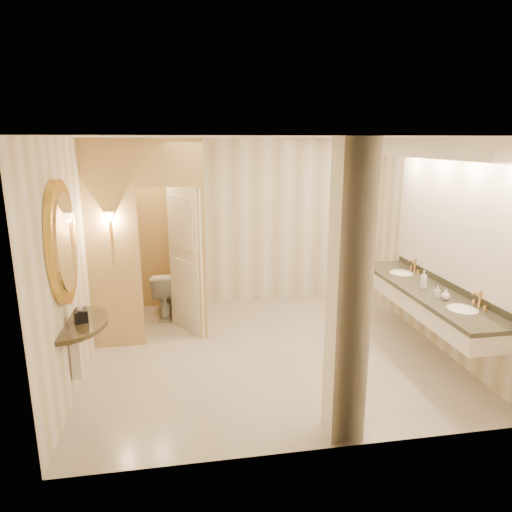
# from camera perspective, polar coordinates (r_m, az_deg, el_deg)

# --- Properties ---
(floor) EXTENTS (4.50, 4.50, 0.00)m
(floor) POSITION_cam_1_polar(r_m,az_deg,el_deg) (6.08, 1.55, -11.75)
(floor) COLOR beige
(floor) RESTS_ON ground
(ceiling) EXTENTS (4.50, 4.50, 0.00)m
(ceiling) POSITION_cam_1_polar(r_m,az_deg,el_deg) (5.47, 1.75, 14.59)
(ceiling) COLOR white
(ceiling) RESTS_ON wall_back
(wall_back) EXTENTS (4.50, 0.02, 2.70)m
(wall_back) POSITION_cam_1_polar(r_m,az_deg,el_deg) (7.56, -1.28, 4.20)
(wall_back) COLOR white
(wall_back) RESTS_ON floor
(wall_front) EXTENTS (4.50, 0.02, 2.70)m
(wall_front) POSITION_cam_1_polar(r_m,az_deg,el_deg) (3.77, 7.54, -6.32)
(wall_front) COLOR white
(wall_front) RESTS_ON floor
(wall_left) EXTENTS (0.02, 4.00, 2.70)m
(wall_left) POSITION_cam_1_polar(r_m,az_deg,el_deg) (5.65, -21.36, -0.22)
(wall_left) COLOR white
(wall_left) RESTS_ON floor
(wall_right) EXTENTS (0.02, 4.00, 2.70)m
(wall_right) POSITION_cam_1_polar(r_m,az_deg,el_deg) (6.44, 21.70, 1.43)
(wall_right) COLOR white
(wall_right) RESTS_ON floor
(toilet_closet) EXTENTS (1.50, 1.55, 2.70)m
(toilet_closet) POSITION_cam_1_polar(r_m,az_deg,el_deg) (6.46, -9.92, 2.59)
(toilet_closet) COLOR #E7C179
(toilet_closet) RESTS_ON floor
(wall_sconce) EXTENTS (0.14, 0.14, 0.42)m
(wall_sconce) POSITION_cam_1_polar(r_m,az_deg,el_deg) (5.93, -17.80, 4.50)
(wall_sconce) COLOR gold
(wall_sconce) RESTS_ON toilet_closet
(vanity) EXTENTS (0.75, 2.84, 2.09)m
(vanity) POSITION_cam_1_polar(r_m,az_deg,el_deg) (5.92, 21.61, 3.16)
(vanity) COLOR silver
(vanity) RESTS_ON floor
(console_shelf) EXTENTS (0.95, 0.95, 1.93)m
(console_shelf) POSITION_cam_1_polar(r_m,az_deg,el_deg) (4.90, -22.71, -2.57)
(console_shelf) COLOR black
(console_shelf) RESTS_ON floor
(pillar) EXTENTS (0.31, 0.31, 2.70)m
(pillar) POSITION_cam_1_polar(r_m,az_deg,el_deg) (4.05, 11.47, -4.98)
(pillar) COLOR silver
(pillar) RESTS_ON floor
(tissue_box) EXTENTS (0.16, 0.16, 0.12)m
(tissue_box) POSITION_cam_1_polar(r_m,az_deg,el_deg) (4.98, -21.05, -7.04)
(tissue_box) COLOR black
(tissue_box) RESTS_ON console_shelf
(toilet) EXTENTS (0.43, 0.72, 0.72)m
(toilet) POSITION_cam_1_polar(r_m,az_deg,el_deg) (7.26, -11.39, -4.58)
(toilet) COLOR white
(toilet) RESTS_ON floor
(soap_bottle_a) EXTENTS (0.08, 0.08, 0.14)m
(soap_bottle_a) POSITION_cam_1_polar(r_m,az_deg,el_deg) (5.77, 21.71, -4.16)
(soap_bottle_a) COLOR beige
(soap_bottle_a) RESTS_ON vanity
(soap_bottle_b) EXTENTS (0.13, 0.13, 0.13)m
(soap_bottle_b) POSITION_cam_1_polar(r_m,az_deg,el_deg) (5.72, 22.63, -4.46)
(soap_bottle_b) COLOR silver
(soap_bottle_b) RESTS_ON vanity
(soap_bottle_c) EXTENTS (0.12, 0.12, 0.24)m
(soap_bottle_c) POSITION_cam_1_polar(r_m,az_deg,el_deg) (6.02, 20.20, -2.77)
(soap_bottle_c) COLOR #C6B28C
(soap_bottle_c) RESTS_ON vanity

